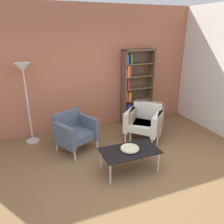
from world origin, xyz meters
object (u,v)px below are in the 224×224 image
(bookshelf_tall, at_px, (135,88))
(floor_lamp_torchiere, at_px, (24,77))
(coffee_table_low, at_px, (130,152))
(decorative_bowl, at_px, (130,148))
(armchair_near_window, at_px, (144,121))
(armchair_by_bookshelf, at_px, (74,131))
(armchair_corner_red, at_px, (147,120))

(bookshelf_tall, xyz_separation_m, floor_lamp_torchiere, (-2.59, -0.16, 0.50))
(coffee_table_low, height_order, decorative_bowl, decorative_bowl)
(armchair_near_window, height_order, armchair_by_bookshelf, same)
(bookshelf_tall, height_order, decorative_bowl, bookshelf_tall)
(coffee_table_low, xyz_separation_m, armchair_corner_red, (0.94, 1.05, 0.05))
(decorative_bowl, relative_size, floor_lamp_torchiere, 0.18)
(bookshelf_tall, relative_size, armchair_corner_red, 2.00)
(armchair_corner_red, distance_m, floor_lamp_torchiere, 2.78)
(armchair_by_bookshelf, relative_size, floor_lamp_torchiere, 0.53)
(coffee_table_low, relative_size, armchair_by_bookshelf, 1.08)
(armchair_by_bookshelf, xyz_separation_m, armchair_corner_red, (1.67, -0.04, 0.00))
(armchair_near_window, relative_size, floor_lamp_torchiere, 0.55)
(armchair_by_bookshelf, bearing_deg, decorative_bowl, -83.33)
(bookshelf_tall, distance_m, armchair_near_window, 1.08)
(decorative_bowl, bearing_deg, floor_lamp_torchiere, 131.50)
(armchair_near_window, distance_m, floor_lamp_torchiere, 2.70)
(coffee_table_low, distance_m, decorative_bowl, 0.07)
(armchair_by_bookshelf, bearing_deg, floor_lamp_torchiere, 113.99)
(decorative_bowl, xyz_separation_m, armchair_near_window, (0.83, 0.99, -0.02))
(bookshelf_tall, bearing_deg, coffee_table_low, -118.61)
(armchair_near_window, bearing_deg, coffee_table_low, -83.07)
(coffee_table_low, distance_m, floor_lamp_torchiere, 2.57)
(decorative_bowl, distance_m, armchair_by_bookshelf, 1.31)
(coffee_table_low, bearing_deg, armchair_near_window, 49.91)
(coffee_table_low, xyz_separation_m, armchair_by_bookshelf, (-0.73, 1.09, 0.05))
(armchair_by_bookshelf, distance_m, floor_lamp_torchiere, 1.47)
(bookshelf_tall, xyz_separation_m, armchair_by_bookshelf, (-1.77, -0.81, -0.53))
(bookshelf_tall, relative_size, armchair_by_bookshelf, 2.06)
(coffee_table_low, height_order, armchair_near_window, armchair_near_window)
(coffee_table_low, relative_size, armchair_near_window, 1.05)
(coffee_table_low, bearing_deg, bookshelf_tall, 61.39)
(armchair_near_window, distance_m, armchair_corner_red, 0.12)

